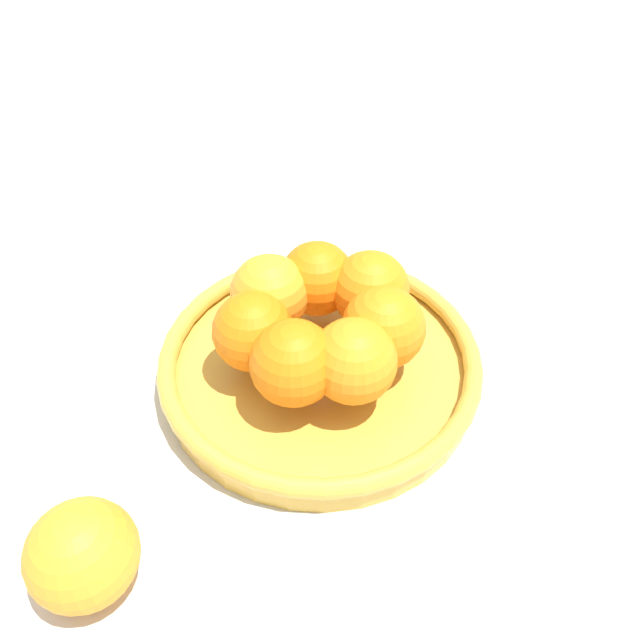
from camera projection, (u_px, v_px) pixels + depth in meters
The scene contains 4 objects.
ground_plane at pixel (320, 376), 0.61m from camera, with size 4.00×4.00×0.00m, color beige.
fruit_bowl at pixel (320, 362), 0.60m from camera, with size 0.31×0.31×0.04m.
orange_pile at pixel (321, 319), 0.56m from camera, with size 0.19×0.19×0.08m.
stray_orange at pixel (83, 554), 0.44m from camera, with size 0.08×0.08×0.08m, color orange.
Camera 1 is at (-0.40, 0.09, 0.46)m, focal length 35.00 mm.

